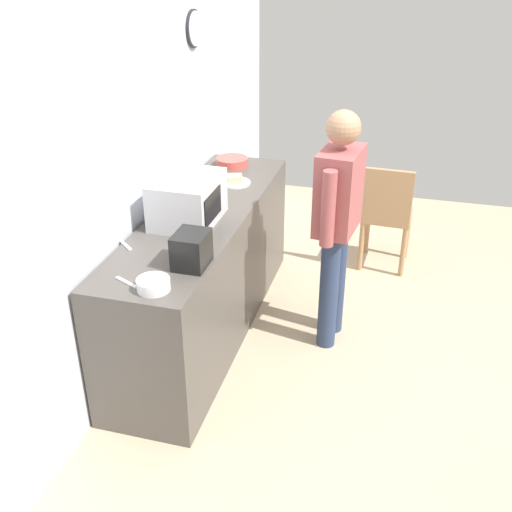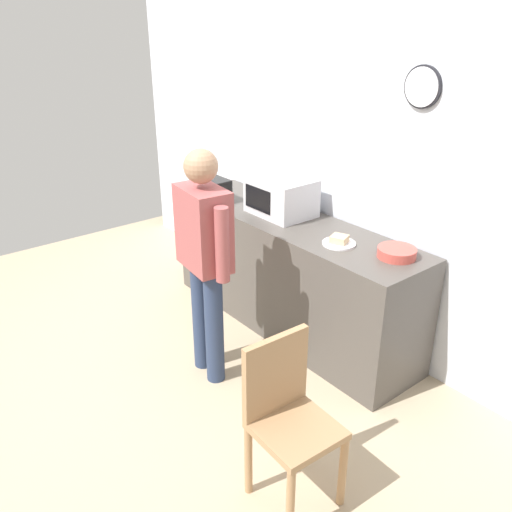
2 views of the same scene
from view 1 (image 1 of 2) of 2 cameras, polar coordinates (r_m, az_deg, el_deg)
ground_plane at (r=4.37m, az=10.87°, el=-8.95°), size 6.00×6.00×0.00m
back_wall at (r=4.12m, az=-10.32°, el=9.34°), size 5.40×0.13×2.60m
kitchen_counter at (r=4.32m, az=-4.80°, el=-1.48°), size 2.36×0.62×0.94m
microwave at (r=3.92m, az=-6.48°, el=5.32°), size 0.50×0.39×0.30m
sandwich_plate at (r=4.57m, az=-2.02°, el=7.10°), size 0.23×0.23×0.06m
salad_bowl at (r=4.95m, az=-2.28°, el=8.90°), size 0.26×0.26×0.06m
cereal_bowl at (r=3.21m, az=-9.68°, el=-2.67°), size 0.18×0.18×0.06m
toaster at (r=3.38m, az=-6.12°, el=0.60°), size 0.22×0.18×0.20m
fork_utensil at (r=3.31m, az=-12.15°, el=-2.44°), size 0.09×0.16×0.01m
spoon_utensil at (r=3.72m, az=-12.29°, el=1.06°), size 0.13×0.14×0.01m
person_standing at (r=4.01m, az=7.71°, el=3.96°), size 0.59×0.28×1.66m
wooden_chair at (r=5.22m, az=12.26°, el=4.01°), size 0.42×0.42×0.94m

